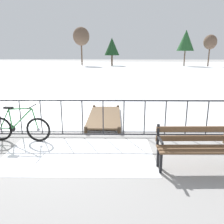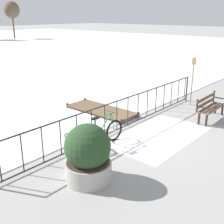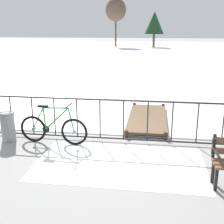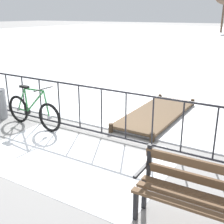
# 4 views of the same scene
# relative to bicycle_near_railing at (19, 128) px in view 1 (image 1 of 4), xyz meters

# --- Properties ---
(ground_plane) EXTENTS (160.00, 160.00, 0.00)m
(ground_plane) POSITION_rel_bicycle_near_railing_xyz_m (1.37, 0.33, -0.37)
(ground_plane) COLOR gray
(frozen_pond) EXTENTS (80.00, 56.00, 0.03)m
(frozen_pond) POSITION_rel_bicycle_near_railing_xyz_m (1.37, 28.73, -0.35)
(frozen_pond) COLOR white
(frozen_pond) RESTS_ON ground
(snow_patch) EXTENTS (3.47, 2.01, 0.01)m
(snow_patch) POSITION_rel_bicycle_near_railing_xyz_m (1.72, -0.87, -0.36)
(snow_patch) COLOR white
(snow_patch) RESTS_ON ground
(railing_fence) EXTENTS (9.06, 0.06, 1.07)m
(railing_fence) POSITION_rel_bicycle_near_railing_xyz_m (1.37, 0.33, 0.19)
(railing_fence) COLOR #232328
(railing_fence) RESTS_ON ground
(bicycle_near_railing) EXTENTS (1.71, 0.52, 0.97)m
(bicycle_near_railing) POSITION_rel_bicycle_near_railing_xyz_m (0.00, 0.00, 0.00)
(bicycle_near_railing) COLOR black
(bicycle_near_railing) RESTS_ON ground
(park_bench) EXTENTS (1.61, 0.51, 0.89)m
(park_bench) POSITION_rel_bicycle_near_railing_xyz_m (4.22, -1.41, 0.14)
(park_bench) COLOR brown
(park_bench) RESTS_ON ground
(wooden_dock) EXTENTS (1.10, 2.94, 0.20)m
(wooden_dock) POSITION_rel_bicycle_near_railing_xyz_m (2.20, 2.05, -0.25)
(wooden_dock) COLOR brown
(wooden_dock) RESTS_ON ground
(tree_far_west) EXTENTS (3.04, 3.04, 6.98)m
(tree_far_west) POSITION_rel_bicycle_near_railing_xyz_m (-3.72, 38.63, 4.91)
(tree_far_west) COLOR brown
(tree_far_west) RESTS_ON ground
(tree_west_mid) EXTENTS (3.02, 3.02, 6.28)m
(tree_west_mid) POSITION_rel_bicycle_near_railing_xyz_m (15.10, 36.62, 4.10)
(tree_west_mid) COLOR brown
(tree_west_mid) RESTS_ON ground
(tree_centre) EXTENTS (2.25, 2.25, 5.40)m
(tree_centre) POSITION_rel_bicycle_near_railing_xyz_m (19.11, 35.84, 3.76)
(tree_centre) COLOR brown
(tree_centre) RESTS_ON ground
(tree_east_mid) EXTENTS (2.79, 2.79, 5.04)m
(tree_east_mid) POSITION_rel_bicycle_near_railing_xyz_m (2.00, 38.09, 3.08)
(tree_east_mid) COLOR brown
(tree_east_mid) RESTS_ON ground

